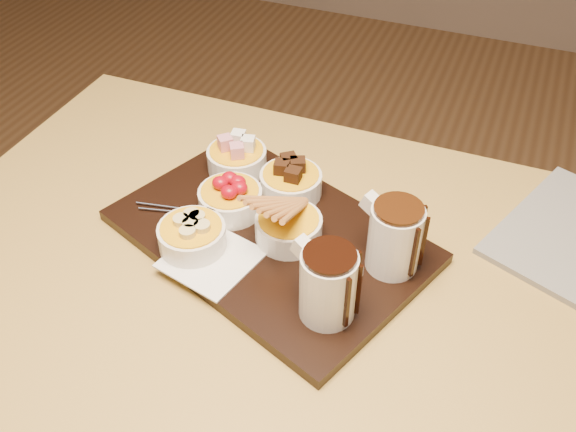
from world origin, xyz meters
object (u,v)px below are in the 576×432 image
at_px(serving_board, 270,236).
at_px(bowl_strawberries, 231,201).
at_px(dining_table, 297,322).
at_px(pitcher_milk_chocolate, 395,239).
at_px(pitcher_dark_chocolate, 328,286).

xyz_separation_m(serving_board, bowl_strawberries, (-0.08, 0.02, 0.03)).
xyz_separation_m(dining_table, pitcher_milk_chocolate, (0.12, 0.06, 0.17)).
bearing_deg(pitcher_dark_chocolate, dining_table, 159.17).
distance_m(bowl_strawberries, pitcher_dark_chocolate, 0.25).
bearing_deg(serving_board, pitcher_dark_chocolate, -19.98).
distance_m(serving_board, bowl_strawberries, 0.08).
distance_m(dining_table, bowl_strawberries, 0.21).
xyz_separation_m(serving_board, pitcher_dark_chocolate, (0.13, -0.12, 0.06)).
height_order(dining_table, pitcher_dark_chocolate, pitcher_dark_chocolate).
height_order(dining_table, bowl_strawberries, bowl_strawberries).
height_order(serving_board, pitcher_milk_chocolate, pitcher_milk_chocolate).
bearing_deg(pitcher_milk_chocolate, bowl_strawberries, -163.61).
bearing_deg(serving_board, bowl_strawberries, -176.42).
height_order(dining_table, pitcher_milk_chocolate, pitcher_milk_chocolate).
bearing_deg(dining_table, pitcher_dark_chocolate, -42.20).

